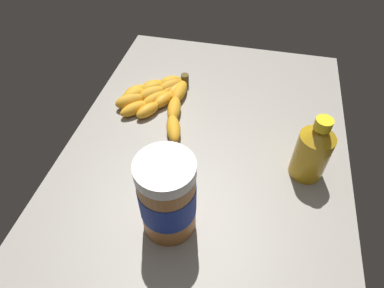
{
  "coord_description": "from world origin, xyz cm",
  "views": [
    {
      "loc": [
        46.81,
        7.61,
        53.68
      ],
      "look_at": [
        1.17,
        -2.65,
        3.02
      ],
      "focal_mm": 31.12,
      "sensor_mm": 36.0,
      "label": 1
    }
  ],
  "objects": [
    {
      "name": "honey_bottle",
      "position": [
        0.9,
        20.84,
        6.48
      ],
      "size": [
        6.67,
        6.67,
        14.46
      ],
      "color": "gold",
      "rests_on": "ground_plane"
    },
    {
      "name": "banana_bunch",
      "position": [
        -14.02,
        -14.55,
        1.61
      ],
      "size": [
        23.3,
        19.41,
        3.7
      ],
      "color": "orange",
      "rests_on": "ground_plane"
    },
    {
      "name": "ground_plane",
      "position": [
        0.0,
        0.0,
        -1.56
      ],
      "size": [
        87.14,
        60.21,
        3.12
      ],
      "primitive_type": "cube",
      "color": "gray"
    },
    {
      "name": "peanut_butter_jar",
      "position": [
        18.14,
        -2.95,
        8.15
      ],
      "size": [
        9.51,
        9.51,
        16.47
      ],
      "color": "#9E602D",
      "rests_on": "ground_plane"
    }
  ]
}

